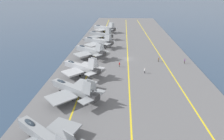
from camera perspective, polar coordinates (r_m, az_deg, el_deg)
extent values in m
plane|color=#2D425B|center=(75.19, 4.53, 2.93)|extent=(2000.00, 2000.00, 0.00)
cube|color=slate|center=(75.12, 4.54, 3.07)|extent=(212.29, 46.66, 0.40)
cube|color=yellow|center=(76.46, 14.21, 2.95)|extent=(190.93, 7.84, 0.01)
cube|color=yellow|center=(75.05, 4.54, 3.22)|extent=(191.06, 0.36, 0.01)
cube|color=yellow|center=(75.82, -5.21, 3.40)|extent=(191.06, 2.54, 0.01)
cube|color=gray|center=(35.83, -19.10, -17.41)|extent=(8.46, 10.98, 1.73)
cone|color=#5B5E60|center=(41.05, -24.71, -12.69)|extent=(2.68, 2.84, 1.65)
ellipsoid|color=#232D38|center=(38.02, -22.44, -13.81)|extent=(2.49, 2.98, 0.95)
cube|color=gray|center=(37.27, -14.16, -16.08)|extent=(6.59, 6.74, 0.28)
cube|color=gray|center=(30.94, -11.74, -18.57)|extent=(2.01, 2.37, 2.60)
cylinder|color=#B2B2B7|center=(40.09, -22.51, -16.22)|extent=(0.16, 0.16, 1.66)
cylinder|color=black|center=(40.41, -22.39, -16.81)|extent=(0.53, 0.62, 0.60)
cube|color=gray|center=(48.93, -11.47, -5.16)|extent=(7.72, 10.92, 1.63)
cone|color=#5B5E60|center=(53.77, -16.57, -3.04)|extent=(2.51, 2.73, 1.55)
cube|color=#38383A|center=(44.55, -5.12, -7.71)|extent=(2.61, 2.63, 1.38)
ellipsoid|color=#232D38|center=(51.07, -14.34, -3.23)|extent=(2.30, 2.92, 0.90)
cube|color=gray|center=(46.82, -14.38, -7.54)|extent=(7.73, 7.75, 0.28)
cube|color=gray|center=(51.20, -8.11, -4.27)|extent=(7.13, 6.70, 0.28)
cube|color=gray|center=(43.69, -7.24, -5.13)|extent=(1.94, 2.37, 2.79)
cube|color=gray|center=(44.80, -5.76, -4.31)|extent=(1.94, 2.37, 2.79)
cube|color=gray|center=(43.44, -7.52, -8.69)|extent=(3.58, 3.55, 0.20)
cube|color=gray|center=(46.29, -3.79, -6.42)|extent=(3.44, 3.14, 0.20)
cylinder|color=#B2B2B7|center=(52.69, -14.67, -5.34)|extent=(0.16, 0.16, 1.60)
cylinder|color=black|center=(52.92, -14.61, -5.82)|extent=(0.51, 0.62, 0.60)
cylinder|color=#B2B2B7|center=(48.25, -11.30, -7.76)|extent=(0.16, 0.16, 1.60)
cylinder|color=black|center=(48.50, -11.26, -8.27)|extent=(0.51, 0.62, 0.60)
cylinder|color=#B2B2B7|center=(49.60, -9.40, -6.72)|extent=(0.16, 0.16, 1.60)
cylinder|color=black|center=(49.84, -9.37, -7.22)|extent=(0.51, 0.62, 0.60)
cube|color=#A8AAAF|center=(61.27, -9.31, 0.96)|extent=(7.23, 10.39, 1.57)
cone|color=#5B5E60|center=(65.75, -13.44, 2.15)|extent=(2.38, 2.59, 1.49)
cube|color=#38383A|center=(57.10, -4.45, -0.45)|extent=(2.49, 2.50, 1.33)
ellipsoid|color=#232D38|center=(63.31, -11.59, 2.23)|extent=(2.17, 2.78, 0.86)
cube|color=#A8AAAF|center=(59.10, -11.19, -0.54)|extent=(6.95, 6.96, 0.28)
cube|color=#A8AAAF|center=(63.41, -7.00, 1.36)|extent=(6.22, 6.14, 0.28)
cube|color=#A8AAAF|center=(56.38, -6.01, 1.74)|extent=(1.92, 2.30, 3.05)
cube|color=#A8AAAF|center=(57.55, -4.94, 2.22)|extent=(1.92, 2.30, 3.05)
cube|color=#A8AAAF|center=(55.85, -6.22, -1.06)|extent=(3.51, 3.45, 0.20)
cube|color=#A8AAAF|center=(58.92, -3.46, 0.33)|extent=(3.39, 3.01, 0.20)
cylinder|color=#B2B2B7|center=(64.69, -11.90, 0.36)|extent=(0.16, 0.16, 1.76)
cylinder|color=black|center=(64.91, -11.86, -0.11)|extent=(0.50, 0.63, 0.60)
cylinder|color=#B2B2B7|center=(60.44, -9.15, -1.05)|extent=(0.16, 0.16, 1.76)
cylinder|color=black|center=(60.67, -9.11, -1.55)|extent=(0.50, 0.63, 0.60)
cylinder|color=#B2B2B7|center=(61.89, -7.75, -0.38)|extent=(0.16, 0.16, 1.76)
cylinder|color=black|center=(62.11, -7.73, -0.87)|extent=(0.50, 0.63, 0.60)
cube|color=#93999E|center=(77.03, -6.68, 5.64)|extent=(8.25, 10.69, 1.84)
cone|color=#5B5E60|center=(81.83, -10.12, 6.45)|extent=(2.71, 2.83, 1.75)
cube|color=#38383A|center=(72.46, -2.71, 4.67)|extent=(2.83, 2.78, 1.56)
ellipsoid|color=#232D38|center=(79.26, -8.56, 6.68)|extent=(2.47, 2.92, 1.01)
cube|color=#93999E|center=(74.57, -8.36, 4.49)|extent=(7.31, 7.33, 0.28)
cube|color=#93999E|center=(79.39, -4.64, 5.78)|extent=(6.76, 6.65, 0.28)
cube|color=#93999E|center=(71.90, -4.03, 6.44)|extent=(1.99, 2.33, 2.78)
cube|color=#93999E|center=(73.28, -3.01, 6.77)|extent=(1.99, 2.33, 2.78)
cube|color=#93999E|center=(71.12, -4.23, 4.29)|extent=(3.55, 3.55, 0.20)
cube|color=#93999E|center=(74.44, -1.82, 5.18)|extent=(3.48, 3.20, 0.20)
cylinder|color=#B2B2B7|center=(80.56, -8.85, 4.99)|extent=(0.16, 0.16, 1.63)
cylinder|color=black|center=(80.72, -8.83, 4.64)|extent=(0.52, 0.62, 0.60)
cylinder|color=#B2B2B7|center=(75.89, -6.66, 4.00)|extent=(0.16, 0.16, 1.63)
cylinder|color=black|center=(76.05, -6.64, 3.64)|extent=(0.52, 0.62, 0.60)
cylinder|color=#B2B2B7|center=(77.63, -5.32, 4.49)|extent=(0.16, 0.16, 1.63)
cylinder|color=black|center=(77.79, -5.31, 4.13)|extent=(0.52, 0.62, 0.60)
cube|color=#9EA3A8|center=(90.52, -4.42, 8.28)|extent=(6.58, 11.70, 1.81)
cone|color=#5B5E60|center=(94.30, -8.08, 8.70)|extent=(2.50, 2.78, 1.72)
cube|color=#38383A|center=(87.06, -0.38, 7.76)|extent=(2.70, 2.63, 1.54)
ellipsoid|color=#232D38|center=(92.25, -6.39, 9.03)|extent=(2.11, 3.07, 0.99)
cube|color=#9EA3A8|center=(87.34, -5.51, 7.31)|extent=(7.80, 7.70, 0.28)
cube|color=#9EA3A8|center=(93.63, -2.96, 8.43)|extent=(6.67, 6.15, 0.28)
cube|color=#9EA3A8|center=(86.29, -1.46, 9.19)|extent=(1.72, 2.43, 2.73)
cube|color=#9EA3A8|center=(87.92, -0.85, 9.44)|extent=(1.72, 2.43, 2.73)
cube|color=#9EA3A8|center=(85.33, -1.40, 7.45)|extent=(3.59, 3.45, 0.20)
cube|color=#9EA3A8|center=(89.26, 0.04, 8.14)|extent=(3.27, 2.89, 0.20)
cylinder|color=#B2B2B7|center=(93.32, -6.75, 7.54)|extent=(0.16, 0.16, 1.62)
cylinder|color=black|center=(93.45, -6.73, 7.24)|extent=(0.45, 0.64, 0.60)
cylinder|color=#B2B2B7|center=(89.30, -4.15, 6.95)|extent=(0.16, 0.16, 1.62)
cylinder|color=black|center=(89.44, -4.14, 6.63)|extent=(0.45, 0.64, 0.60)
cylinder|color=#B2B2B7|center=(91.38, -3.32, 7.33)|extent=(0.16, 0.16, 1.62)
cylinder|color=black|center=(91.52, -3.31, 7.03)|extent=(0.45, 0.64, 0.60)
cube|color=gray|center=(104.95, -3.66, 10.16)|extent=(7.31, 10.98, 1.67)
cone|color=#5B5E60|center=(109.09, -6.58, 10.54)|extent=(2.48, 2.71, 1.59)
cube|color=#38383A|center=(101.02, -0.44, 9.72)|extent=(2.62, 2.61, 1.42)
ellipsoid|color=#232D38|center=(106.92, -5.23, 10.78)|extent=(2.22, 2.93, 0.92)
cube|color=gray|center=(102.19, -4.63, 9.48)|extent=(7.24, 7.24, 0.28)
cube|color=gray|center=(107.53, -2.37, 10.20)|extent=(6.37, 6.30, 0.28)
cube|color=gray|center=(100.50, -1.34, 11.03)|extent=(1.92, 2.39, 3.04)
cube|color=gray|center=(101.92, -0.77, 11.20)|extent=(1.92, 2.39, 3.04)
cube|color=gray|center=(99.47, -1.40, 9.51)|extent=(3.57, 3.50, 0.20)
cube|color=gray|center=(103.09, 0.03, 9.98)|extent=(3.39, 3.04, 0.20)
cylinder|color=#B2B2B7|center=(107.91, -5.52, 9.60)|extent=(0.16, 0.16, 1.45)
cylinder|color=black|center=(108.00, -5.51, 9.38)|extent=(0.49, 0.63, 0.60)
cylinder|color=#B2B2B7|center=(103.69, -3.50, 9.13)|extent=(0.16, 0.16, 1.45)
cylinder|color=black|center=(103.79, -3.49, 8.90)|extent=(0.49, 0.63, 0.60)
cylinder|color=#B2B2B7|center=(105.53, -2.73, 9.38)|extent=(0.16, 0.16, 1.45)
cylinder|color=black|center=(105.62, -2.73, 9.16)|extent=(0.49, 0.63, 0.60)
cube|color=#9EA3A8|center=(121.72, -2.55, 11.94)|extent=(8.24, 11.64, 1.86)
cone|color=#5B5E60|center=(126.26, -5.23, 12.26)|extent=(2.76, 2.95, 1.76)
cube|color=#38383A|center=(117.37, 0.40, 11.56)|extent=(2.89, 2.86, 1.58)
ellipsoid|color=#232D38|center=(123.91, -3.99, 12.52)|extent=(2.49, 3.13, 1.02)
cube|color=#9EA3A8|center=(118.98, -3.39, 11.38)|extent=(7.29, 7.28, 0.28)
cube|color=#9EA3A8|center=(124.22, -1.41, 11.89)|extent=(6.32, 6.68, 0.28)
cube|color=#9EA3A8|center=(116.93, -0.44, 12.72)|extent=(2.03, 2.49, 2.90)
cube|color=#9EA3A8|center=(118.49, 0.13, 12.85)|extent=(2.03, 2.49, 2.90)
cube|color=#9EA3A8|center=(115.80, -0.48, 11.41)|extent=(3.67, 3.64, 0.20)
cube|color=#9EA3A8|center=(119.54, 0.85, 11.76)|extent=(3.49, 3.25, 0.20)
cylinder|color=#B2B2B7|center=(124.90, -4.26, 11.42)|extent=(0.16, 0.16, 1.41)
cylinder|color=black|center=(124.98, -4.26, 11.23)|extent=(0.50, 0.63, 0.60)
cylinder|color=#B2B2B7|center=(120.26, -2.43, 11.02)|extent=(0.16, 0.16, 1.41)
cylinder|color=black|center=(120.35, -2.43, 10.83)|extent=(0.50, 0.63, 0.60)
cylinder|color=#B2B2B7|center=(122.29, -1.67, 11.23)|extent=(0.16, 0.16, 1.41)
cylinder|color=black|center=(122.37, -1.67, 11.04)|extent=(0.50, 0.63, 0.60)
cylinder|color=#383328|center=(73.66, 13.16, 2.66)|extent=(0.24, 0.24, 0.87)
cube|color=brown|center=(73.43, 13.21, 3.18)|extent=(0.45, 0.38, 0.55)
sphere|color=beige|center=(73.30, 13.23, 3.47)|extent=(0.22, 0.22, 0.22)
sphere|color=brown|center=(73.28, 13.24, 3.52)|extent=(0.24, 0.24, 0.24)
cylinder|color=#232328|center=(62.92, 9.33, -0.55)|extent=(0.24, 0.24, 0.81)
cube|color=white|center=(62.65, 9.37, 0.03)|extent=(0.46, 0.44, 0.59)
sphere|color=tan|center=(62.49, 9.39, 0.40)|extent=(0.22, 0.22, 0.22)
sphere|color=white|center=(62.47, 9.39, 0.45)|extent=(0.24, 0.24, 0.24)
cylinder|color=#383328|center=(74.35, 20.01, 2.07)|extent=(0.24, 0.24, 0.94)
cube|color=purple|center=(74.10, 20.09, 2.62)|extent=(0.43, 0.35, 0.60)
sphere|color=#9E7051|center=(73.96, 20.13, 2.94)|extent=(0.22, 0.22, 0.22)
sphere|color=purple|center=(73.95, 20.14, 2.98)|extent=(0.24, 0.24, 0.24)
cylinder|color=#4C473D|center=(67.04, 2.14, 1.23)|extent=(0.24, 0.24, 0.82)
cube|color=red|center=(66.79, 2.15, 1.80)|extent=(0.38, 0.45, 0.61)
sphere|color=tan|center=(66.63, 2.15, 2.15)|extent=(0.22, 0.22, 0.22)
sphere|color=red|center=(66.61, 2.15, 2.20)|extent=(0.24, 0.24, 0.24)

